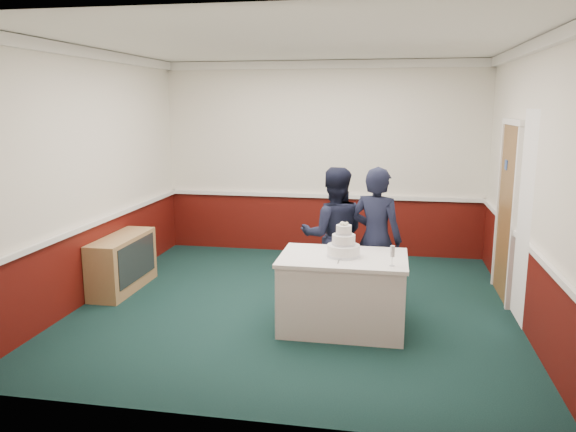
% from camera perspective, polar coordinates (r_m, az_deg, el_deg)
% --- Properties ---
extents(ground, '(5.00, 5.00, 0.00)m').
position_cam_1_polar(ground, '(6.74, 0.78, -9.06)').
color(ground, '#132F2C').
rests_on(ground, ground).
extents(room_shell, '(5.00, 5.00, 3.00)m').
position_cam_1_polar(room_shell, '(6.92, 2.33, 8.15)').
color(room_shell, silver).
rests_on(room_shell, ground).
extents(sideboard, '(0.41, 1.20, 0.70)m').
position_cam_1_polar(sideboard, '(7.50, -16.45, -4.60)').
color(sideboard, tan).
rests_on(sideboard, ground).
extents(cake_table, '(1.32, 0.92, 0.79)m').
position_cam_1_polar(cake_table, '(6.01, 5.57, -7.65)').
color(cake_table, white).
rests_on(cake_table, ground).
extents(wedding_cake, '(0.35, 0.35, 0.36)m').
position_cam_1_polar(wedding_cake, '(5.86, 5.66, -3.03)').
color(wedding_cake, white).
rests_on(wedding_cake, cake_table).
extents(cake_knife, '(0.02, 0.22, 0.00)m').
position_cam_1_polar(cake_knife, '(5.70, 5.17, -4.56)').
color(cake_knife, silver).
rests_on(cake_knife, cake_table).
extents(champagne_flute, '(0.05, 0.05, 0.21)m').
position_cam_1_polar(champagne_flute, '(5.57, 10.56, -3.66)').
color(champagne_flute, silver).
rests_on(champagne_flute, cake_table).
extents(person_man, '(0.88, 0.74, 1.63)m').
position_cam_1_polar(person_man, '(6.69, 4.66, -1.97)').
color(person_man, black).
rests_on(person_man, ground).
extents(person_woman, '(0.71, 0.58, 1.66)m').
position_cam_1_polar(person_woman, '(6.49, 8.93, -2.32)').
color(person_woman, black).
rests_on(person_woman, ground).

